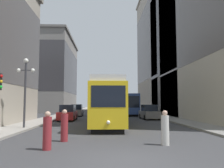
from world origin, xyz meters
name	(u,v)px	position (x,y,z in m)	size (l,w,h in m)	color
ground_plane	(124,161)	(0.00, 0.00, 0.00)	(200.00, 200.00, 0.00)	#38383A
sidewalk_left	(72,112)	(-7.53, 40.00, 0.07)	(2.58, 120.00, 0.15)	gray
sidewalk_right	(142,112)	(7.53, 40.00, 0.07)	(2.58, 120.00, 0.15)	gray
streetcar	(107,102)	(-0.47, 13.69, 2.10)	(2.68, 14.92, 3.89)	black
transit_bus	(128,103)	(3.46, 30.67, 1.95)	(2.80, 11.76, 3.45)	black
parked_car_left_near	(77,111)	(-4.95, 27.05, 0.84)	(2.01, 4.38, 1.82)	black
parked_car_left_mid	(68,113)	(-4.95, 18.47, 0.84)	(1.93, 4.55, 1.82)	black
parked_car_right_far	(149,112)	(4.95, 20.04, 0.84)	(2.04, 4.49, 1.82)	black
pedestrian_crossing_near	(47,132)	(-3.17, 1.94, 0.77)	(0.37, 0.37, 1.66)	maroon
pedestrian_crossing_far	(165,129)	(2.23, 2.85, 0.77)	(0.37, 0.37, 1.66)	beige
pedestrian_on_sidewalk	(64,126)	(-2.80, 4.06, 0.78)	(0.38, 0.38, 1.68)	maroon
lamp_post_left_near	(25,82)	(-6.85, 9.59, 3.68)	(1.41, 0.36, 5.36)	#333338
building_left_corner	(39,74)	(-16.78, 47.70, 9.30)	(16.51, 21.65, 18.11)	gray
building_right_midblock	(198,32)	(15.27, 28.54, 14.01)	(13.49, 16.56, 27.19)	slate
building_right_far	(175,47)	(15.93, 42.96, 15.19)	(14.81, 23.84, 29.48)	#A89E8E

